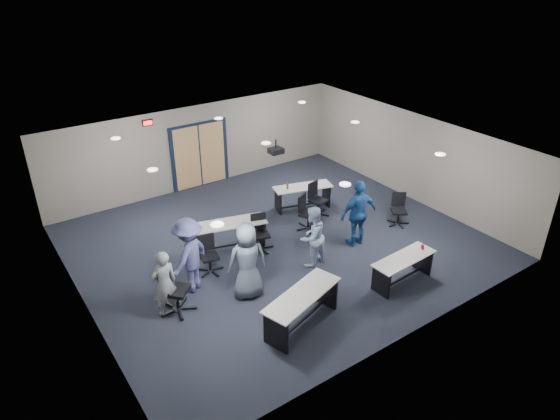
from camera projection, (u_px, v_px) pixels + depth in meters
floor at (277, 242)px, 13.40m from camera, size 10.00×10.00×0.00m
back_wall at (199, 147)px, 16.05m from camera, size 10.00×0.04×2.70m
front_wall at (410, 283)px, 9.50m from camera, size 10.00×0.04×2.70m
left_wall at (77, 258)px, 10.26m from camera, size 0.04×9.00×2.70m
right_wall at (412, 156)px, 15.29m from camera, size 0.04×9.00×2.70m
ceiling at (277, 148)px, 12.15m from camera, size 10.00×9.00×0.04m
double_door at (200, 156)px, 16.17m from camera, size 2.00×0.07×2.20m
exit_sign at (148, 123)px, 14.70m from camera, size 0.32×0.07×0.18m
ceiling_projector at (276, 151)px, 12.80m from camera, size 0.35×0.32×0.37m
ceiling_can_lights at (272, 146)px, 12.34m from camera, size 6.24×5.74×0.02m
table_front_left at (302, 304)px, 10.23m from camera, size 2.05×1.19×0.79m
table_front_right at (403, 265)px, 11.60m from camera, size 1.71×0.65×0.79m
table_back_left at (230, 231)px, 12.90m from camera, size 1.99×1.10×0.77m
table_back_right at (302, 193)px, 14.97m from camera, size 1.85×1.05×0.97m
chair_back_a at (209, 255)px, 11.98m from camera, size 0.69×0.69×0.95m
chair_back_b at (261, 233)px, 12.87m from camera, size 0.76×0.76×0.97m
chair_back_c at (308, 213)px, 13.84m from camera, size 0.84×0.84×1.00m
chair_back_d at (318, 199)px, 14.57m from camera, size 0.77×0.77×1.01m
chair_loose_left at (176, 288)px, 10.63m from camera, size 1.03×1.03×1.17m
chair_loose_right at (399, 210)px, 14.07m from camera, size 0.81×0.81×0.92m
person_gray at (164, 284)px, 10.43m from camera, size 0.57×0.38×1.58m
person_plaid at (247, 261)px, 10.97m from camera, size 1.01×0.79×1.83m
person_lightblue at (312, 237)px, 12.14m from camera, size 0.87×0.73×1.58m
person_navy at (358, 213)px, 12.93m from camera, size 1.11×0.55×1.83m
person_back at (189, 255)px, 11.16m from camera, size 1.36×1.17×1.83m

